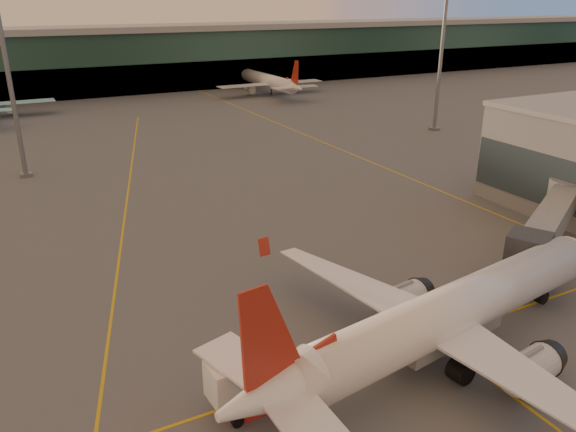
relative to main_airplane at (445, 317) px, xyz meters
name	(u,v)px	position (x,y,z in m)	size (l,w,h in m)	color
ground	(426,394)	(-3.52, -2.64, -3.58)	(600.00, 600.00, 0.00)	#4C4F54
taxi_markings	(148,207)	(-10.85, 41.85, -3.57)	(100.12, 173.00, 0.01)	gold
terminal	(80,61)	(-3.52, 139.16, 5.18)	(400.00, 20.00, 17.60)	#19382D
mast_west_near	(8,74)	(-23.52, 63.36, 11.28)	(2.40, 2.40, 25.60)	slate
mast_east_near	(441,53)	(51.48, 59.36, 11.28)	(2.40, 2.40, 25.60)	slate
main_airplane	(445,317)	(0.00, 0.00, 0.00)	(36.43, 33.00, 11.01)	white
jet_bridge	(553,217)	(22.93, 9.30, 0.22)	(21.38, 13.41, 5.58)	slate
catering_truck	(249,380)	(-14.59, 1.56, -1.30)	(5.29, 2.61, 4.00)	red
pushback_tug	(518,270)	(15.41, 6.55, -2.80)	(4.12, 2.87, 1.93)	black
cone_wing_left	(328,265)	(0.55, 16.65, -3.28)	(0.49, 0.49, 0.63)	#DE470B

